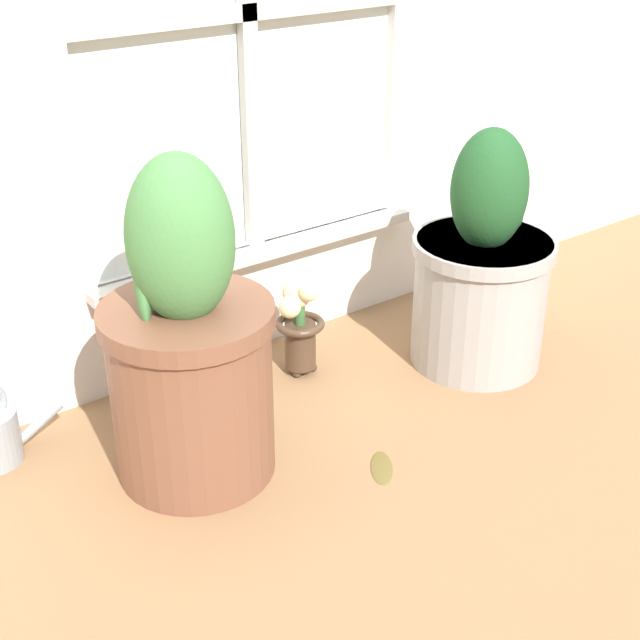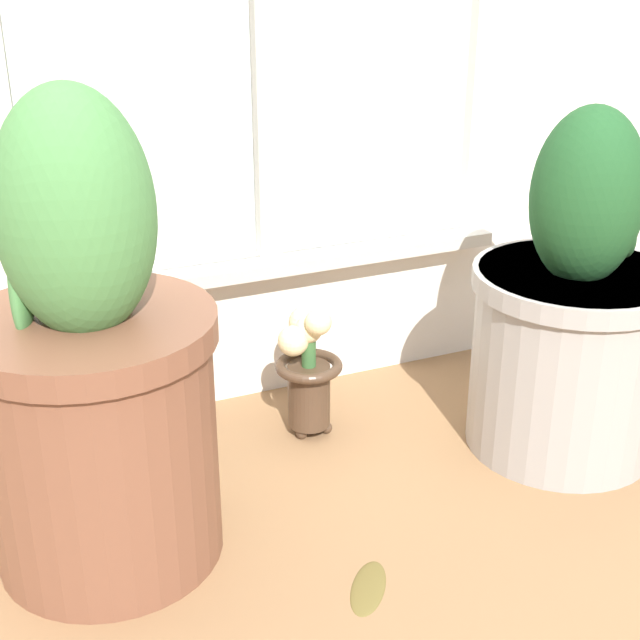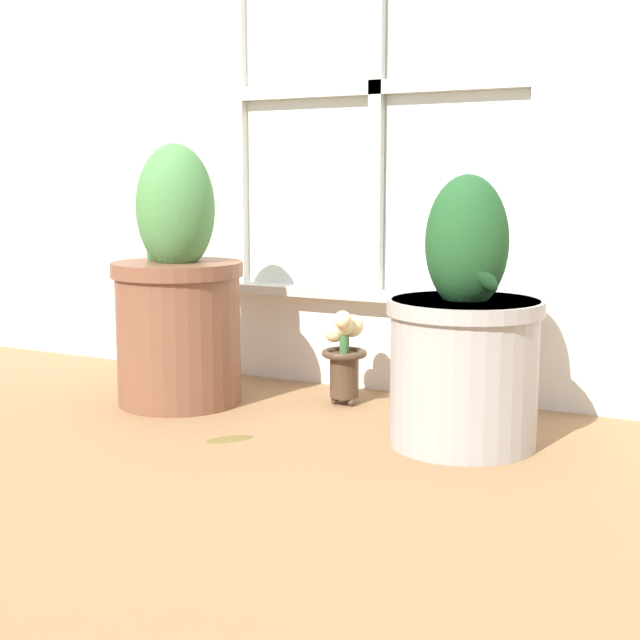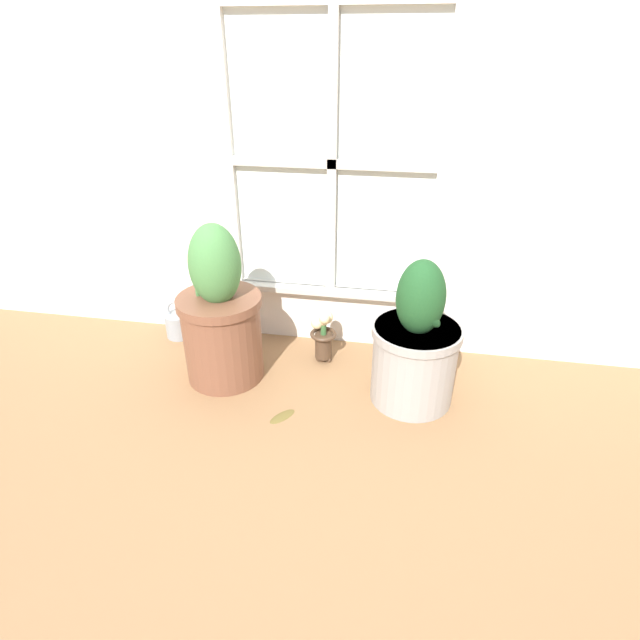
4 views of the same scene
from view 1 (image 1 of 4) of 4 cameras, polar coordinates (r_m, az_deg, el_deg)
The scene contains 5 objects.
ground_plane at distance 1.82m, azimuth 6.23°, elevation -8.67°, with size 10.00×10.00×0.00m, color olive.
potted_plant_left at distance 1.65m, azimuth -8.40°, elevation -1.93°, with size 0.32×0.32×0.64m.
potted_plant_right at distance 2.06m, azimuth 10.31°, elevation 2.86°, with size 0.32×0.32×0.56m.
flower_vase at distance 2.02m, azimuth -1.30°, elevation -0.22°, with size 0.11×0.11×0.24m.
fallen_leaf at distance 1.78m, azimuth 3.95°, elevation -9.34°, with size 0.10×0.11×0.01m.
Camera 1 is at (-1.02, -1.06, 1.07)m, focal length 50.00 mm.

